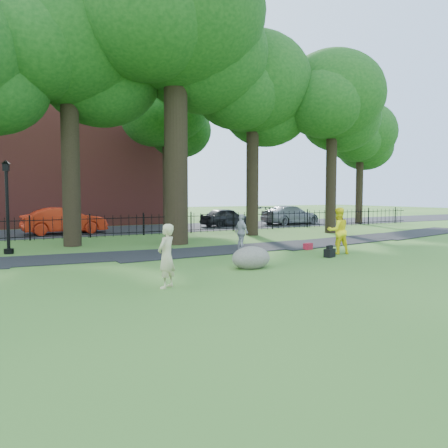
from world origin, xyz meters
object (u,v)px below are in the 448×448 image
big_tree (177,26)px  woman (166,256)px  man (338,231)px  red_sedan (64,221)px  boulder (251,256)px  lamppost (7,208)px

big_tree → woman: (-4.07, -8.99, -9.33)m
big_tree → woman: big_tree is taller
big_tree → man: 11.95m
woman → red_sedan: bearing=-127.9°
woman → boulder: woman is taller
boulder → red_sedan: size_ratio=0.27×
boulder → woman: bearing=-156.6°
big_tree → woman: size_ratio=8.79×
man → lamppost: lamppost is taller
big_tree → red_sedan: bearing=116.9°
man → lamppost: bearing=-13.8°
big_tree → red_sedan: 12.88m
big_tree → red_sedan: size_ratio=3.01×
man → boulder: (-4.78, -1.15, -0.54)m
boulder → red_sedan: (-3.41, 15.39, 0.40)m
woman → lamppost: 9.55m
boulder → lamppost: 10.11m
woman → lamppost: (-3.24, 8.93, 1.01)m
man → red_sedan: man is taller
woman → boulder: size_ratio=1.25×
big_tree → woman: 13.58m
big_tree → boulder: (-0.60, -7.49, -9.76)m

